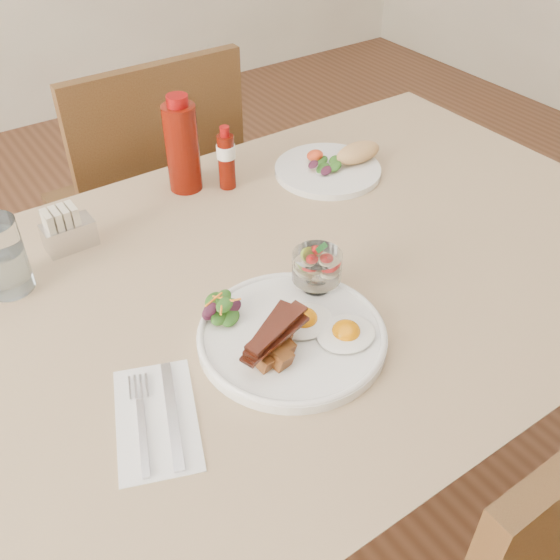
{
  "coord_description": "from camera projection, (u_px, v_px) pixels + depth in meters",
  "views": [
    {
      "loc": [
        -0.51,
        -0.67,
        1.41
      ],
      "look_at": [
        -0.1,
        -0.08,
        0.82
      ],
      "focal_mm": 40.0,
      "sensor_mm": 36.0,
      "label": 1
    }
  ],
  "objects": [
    {
      "name": "sugar_caddy",
      "position": [
        67.0,
        231.0,
        1.09
      ],
      "size": [
        0.09,
        0.05,
        0.08
      ],
      "rotation": [
        0.0,
        0.0,
        0.01
      ],
      "color": "silver",
      "rests_on": "table"
    },
    {
      "name": "napkin_cutlery",
      "position": [
        158.0,
        418.0,
        0.81
      ],
      "size": [
        0.16,
        0.21,
        0.01
      ],
      "rotation": [
        0.0,
        0.0,
        -0.36
      ],
      "color": "white",
      "rests_on": "table"
    },
    {
      "name": "side_salad",
      "position": [
        222.0,
        309.0,
        0.93
      ],
      "size": [
        0.07,
        0.06,
        0.04
      ],
      "rotation": [
        0.0,
        0.0,
        -0.07
      ],
      "color": "#1C4512",
      "rests_on": "main_plate"
    },
    {
      "name": "second_plate",
      "position": [
        335.0,
        165.0,
        1.3
      ],
      "size": [
        0.24,
        0.22,
        0.06
      ],
      "rotation": [
        0.0,
        0.0,
        0.25
      ],
      "color": "white",
      "rests_on": "table"
    },
    {
      "name": "table",
      "position": [
        302.0,
        303.0,
        1.12
      ],
      "size": [
        1.33,
        0.88,
        0.75
      ],
      "color": "brown",
      "rests_on": "ground"
    },
    {
      "name": "main_plate",
      "position": [
        292.0,
        336.0,
        0.92
      ],
      "size": [
        0.28,
        0.28,
        0.02
      ],
      "primitive_type": "cylinder",
      "color": "white",
      "rests_on": "table"
    },
    {
      "name": "fried_eggs",
      "position": [
        325.0,
        326.0,
        0.92
      ],
      "size": [
        0.15,
        0.17,
        0.02
      ],
      "rotation": [
        0.0,
        0.0,
        -0.39
      ],
      "color": "white",
      "rests_on": "main_plate"
    },
    {
      "name": "bacon_potato_pile",
      "position": [
        273.0,
        343.0,
        0.86
      ],
      "size": [
        0.12,
        0.08,
        0.05
      ],
      "rotation": [
        0.0,
        0.0,
        -0.11
      ],
      "color": "brown",
      "rests_on": "main_plate"
    },
    {
      "name": "chair_far",
      "position": [
        152.0,
        205.0,
        1.63
      ],
      "size": [
        0.42,
        0.42,
        0.93
      ],
      "color": "brown",
      "rests_on": "ground"
    },
    {
      "name": "fruit_cup",
      "position": [
        317.0,
        266.0,
        0.97
      ],
      "size": [
        0.08,
        0.08,
        0.08
      ],
      "rotation": [
        0.0,
        0.0,
        -0.19
      ],
      "color": "white",
      "rests_on": "main_plate"
    },
    {
      "name": "water_glass",
      "position": [
        3.0,
        261.0,
        0.98
      ],
      "size": [
        0.07,
        0.07,
        0.13
      ],
      "color": "white",
      "rests_on": "table"
    },
    {
      "name": "hot_sauce_bottle",
      "position": [
        226.0,
        158.0,
        1.23
      ],
      "size": [
        0.05,
        0.05,
        0.13
      ],
      "rotation": [
        0.0,
        0.0,
        -0.4
      ],
      "color": "#5E0E05",
      "rests_on": "table"
    },
    {
      "name": "ketchup_bottle",
      "position": [
        182.0,
        147.0,
        1.21
      ],
      "size": [
        0.07,
        0.07,
        0.19
      ],
      "rotation": [
        0.0,
        0.0,
        0.04
      ],
      "color": "#5E0E05",
      "rests_on": "table"
    }
  ]
}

